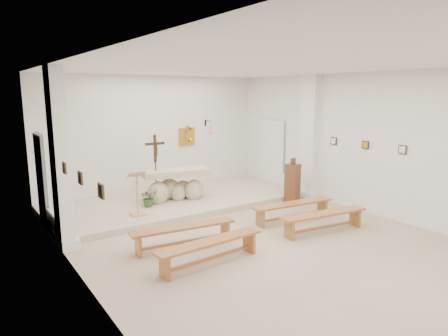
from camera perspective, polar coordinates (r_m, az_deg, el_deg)
ground at (r=8.34m, az=5.45°, el=-10.42°), size 7.00×10.00×0.00m
wall_left at (r=6.26m, az=-19.58°, el=-1.42°), size 0.02×10.00×3.50m
wall_right at (r=10.46m, az=20.49°, el=3.17°), size 0.02×10.00×3.50m
wall_back at (r=12.10m, az=-9.77°, el=4.62°), size 7.00×0.02×3.50m
ceiling at (r=7.80m, az=5.92°, el=14.26°), size 7.00×10.00×0.02m
sanctuary_platform at (r=11.09m, az=-6.24°, el=-4.65°), size 6.98×3.00×0.15m
pilaster_left at (r=8.21m, az=-22.43°, el=1.14°), size 0.26×0.55×3.50m
pilaster_right at (r=11.62m, az=12.08°, el=4.30°), size 0.26×0.55×3.50m
gold_wall_relief at (r=12.55m, az=-5.33°, el=4.49°), size 0.55×0.04×0.55m
sanctuary_lamp at (r=12.68m, az=-2.01°, el=5.31°), size 0.11×0.36×0.44m
station_frame_left_front at (r=5.52m, az=-17.18°, el=-3.16°), size 0.03×0.20×0.20m
station_frame_left_mid at (r=6.46m, az=-19.85°, el=-1.35°), size 0.03×0.20×0.20m
station_frame_left_rear at (r=7.42m, az=-21.84°, el=0.01°), size 0.03×0.20×0.20m
station_frame_right_front at (r=10.01m, az=24.15°, el=2.43°), size 0.03×0.20×0.20m
station_frame_right_mid at (r=10.56m, az=19.54°, el=3.13°), size 0.03×0.20×0.20m
station_frame_right_rear at (r=11.17m, az=15.40°, el=3.75°), size 0.03×0.20×0.20m
radiator_left at (r=9.20m, az=-23.08°, el=-7.43°), size 0.10×0.85×0.52m
radiator_right at (r=12.39m, az=9.66°, el=-2.17°), size 0.10×0.85×0.52m
altar at (r=10.86m, az=-7.01°, el=-2.69°), size 1.87×1.05×0.91m
lectern at (r=9.59m, az=-12.26°, el=-3.49°), size 0.40×0.34×1.09m
crucifix_stand at (r=10.68m, az=-9.75°, el=0.72°), size 0.54×0.23×1.78m
potted_plant at (r=10.32m, az=-10.71°, el=-4.13°), size 0.46×0.40×0.48m
donation_pedestal at (r=11.17m, az=9.75°, el=-2.13°), size 0.42×0.42×1.25m
bench_left_front at (r=7.94m, az=-5.76°, el=-8.96°), size 2.14×0.59×0.45m
bench_right_front at (r=9.62m, az=9.81°, el=-5.54°), size 2.14×0.57×0.45m
bench_left_second at (r=7.16m, az=-1.99°, el=-11.14°), size 2.13×0.45×0.45m
bench_right_second at (r=8.99m, az=14.09°, el=-6.87°), size 2.14×0.62×0.45m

